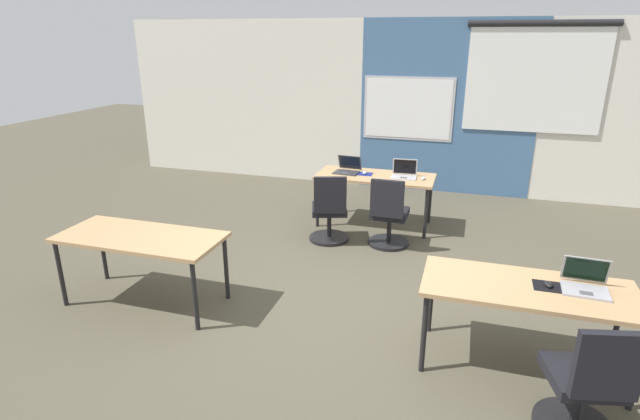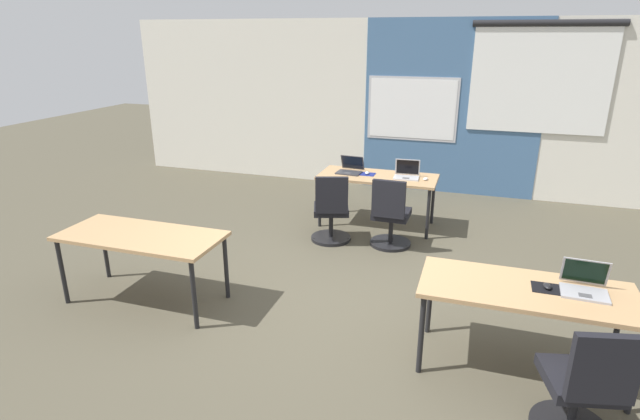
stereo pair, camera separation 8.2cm
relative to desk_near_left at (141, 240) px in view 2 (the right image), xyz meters
name	(u,v)px [view 2 (the right image)]	position (x,y,z in m)	size (l,w,h in m)	color
ground_plane	(331,298)	(1.75, 0.60, -0.66)	(24.00, 24.00, 0.00)	#4C4738
back_wall_assembly	(406,106)	(1.79, 4.80, 0.75)	(10.00, 0.27, 2.80)	silver
desk_near_left	(141,240)	(0.00, 0.00, 0.00)	(1.60, 0.70, 0.72)	tan
desk_near_right	(526,295)	(3.50, 0.00, 0.00)	(1.60, 0.70, 0.72)	tan
desk_far_center	(378,180)	(1.75, 2.80, 0.00)	(1.60, 0.70, 0.72)	tan
laptop_far_right	(407,174)	(2.14, 2.82, 0.11)	(0.35, 0.29, 0.24)	#B7B7BC
mouse_far_right	(426,179)	(2.40, 2.78, 0.08)	(0.07, 0.11, 0.03)	silver
chair_far_right	(390,219)	(2.07, 2.09, -0.28)	(0.52, 0.54, 0.92)	black
laptop_far_left	(350,169)	(1.35, 2.84, 0.11)	(0.35, 0.34, 0.22)	#333338
mousepad_far_left	(367,174)	(1.59, 2.82, 0.06)	(0.22, 0.19, 0.00)	navy
mouse_far_left	(367,173)	(1.59, 2.82, 0.08)	(0.07, 0.11, 0.03)	silver
chair_far_left	(331,214)	(1.32, 2.02, -0.28)	(0.55, 0.61, 0.92)	black
laptop_near_right_end	(584,286)	(3.90, 0.07, 0.11)	(0.34, 0.30, 0.23)	#9E9EA3
mousepad_near_right_end	(547,288)	(3.64, 0.04, 0.06)	(0.22, 0.19, 0.00)	black
mouse_near_right_end	(547,286)	(3.64, 0.04, 0.08)	(0.07, 0.11, 0.03)	black
chair_near_right_end	(583,392)	(3.84, -0.69, -0.28)	(0.53, 0.58, 0.92)	black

